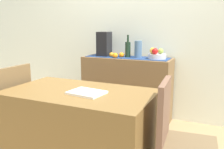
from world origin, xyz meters
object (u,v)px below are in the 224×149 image
Objects in this scene: ceramic_vase at (138,50)px; open_book at (87,93)px; dining_table at (80,132)px; chair_near_window at (6,126)px; wine_bottle at (128,49)px; coffee_maker at (104,44)px; sideboard_console at (127,89)px; fruit_bowl at (157,56)px.

open_book is at bearing -88.89° from ceramic_vase.
chair_near_window is at bearing 180.00° from dining_table.
wine_bottle is 0.14m from ceramic_vase.
coffee_maker is 0.27× the size of dining_table.
sideboard_console reaches higher than open_book.
open_book is at bearing -83.01° from wine_bottle.
coffee_maker reaches higher than wine_bottle.
chair_near_window is at bearing -131.94° from fruit_bowl.
coffee_maker is 1.50m from open_book.
ceramic_vase is at bearing 0.00° from sideboard_console.
open_book is at bearing -82.64° from sideboard_console.
coffee_maker is (-0.35, 0.00, 0.06)m from wine_bottle.
ceramic_vase is at bearing 87.02° from dining_table.
fruit_bowl is (0.40, 0.00, 0.47)m from sideboard_console.
sideboard_console is 0.56m from ceramic_vase.
coffee_maker reaches higher than fruit_bowl.
ceramic_vase is at bearing 180.00° from fruit_bowl.
fruit_bowl is 1.91m from chair_near_window.
ceramic_vase is 1.40m from open_book.
wine_bottle is at bearing 0.00° from sideboard_console.
coffee_maker is 1.61m from chair_near_window.
wine_bottle is at bearing 180.00° from ceramic_vase.
wine_bottle is 0.89× the size of coffee_maker.
open_book reaches higher than dining_table.
coffee_maker is at bearing 107.41° from dining_table.
chair_near_window is at bearing -125.38° from ceramic_vase.
fruit_bowl is 1.41m from open_book.
ceramic_vase is (0.15, 0.00, 0.54)m from sideboard_console.
coffee_maker is at bearing 180.00° from wine_bottle.
open_book is at bearing -2.41° from chair_near_window.
ceramic_vase is at bearing 98.16° from open_book.
fruit_bowl reaches higher than open_book.
coffee_maker reaches higher than chair_near_window.
open_book is at bearing -99.27° from fruit_bowl.
ceramic_vase reaches higher than sideboard_console.
fruit_bowl is at bearing 0.00° from ceramic_vase.
ceramic_vase is (-0.25, 0.00, 0.08)m from fruit_bowl.
sideboard_console is 1.35m from dining_table.
wine_bottle is 0.33× the size of chair_near_window.
sideboard_console is at bearing 180.00° from fruit_bowl.
coffee_maker is 0.49m from ceramic_vase.
dining_table is at bearing -103.51° from fruit_bowl.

